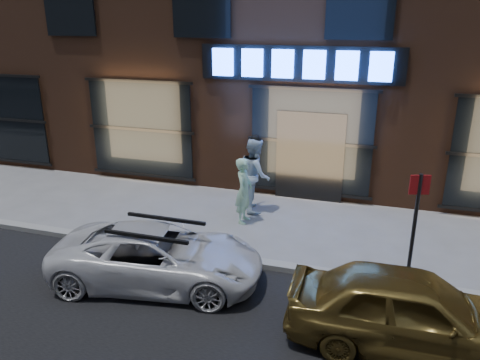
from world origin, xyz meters
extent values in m
plane|color=slate|center=(0.00, 0.00, 0.00)|extent=(90.00, 90.00, 0.00)
cube|color=gray|center=(0.00, 0.00, 0.06)|extent=(60.00, 0.25, 0.12)
cube|color=#54301E|center=(0.00, 8.00, 5.00)|extent=(30.00, 8.00, 10.00)
cube|color=black|center=(-0.40, 3.95, 3.60)|extent=(5.20, 0.06, 0.90)
cube|color=black|center=(0.00, 3.92, 1.20)|extent=(1.80, 0.10, 2.40)
cube|color=#FFBF72|center=(-10.00, 3.98, 1.60)|extent=(3.00, 0.04, 2.60)
cube|color=black|center=(-10.00, 3.94, 1.60)|extent=(3.20, 0.06, 2.80)
cube|color=#FFBF72|center=(-5.00, 3.98, 1.60)|extent=(3.00, 0.04, 2.60)
cube|color=black|center=(-5.00, 3.94, 1.60)|extent=(3.20, 0.06, 2.80)
cube|color=#FFBF72|center=(0.00, 3.98, 1.60)|extent=(3.00, 0.04, 2.60)
cube|color=black|center=(0.00, 3.94, 1.60)|extent=(3.20, 0.06, 2.80)
cube|color=black|center=(-7.00, 3.94, 5.00)|extent=(1.60, 0.06, 1.60)
cube|color=black|center=(-3.00, 3.94, 5.00)|extent=(1.60, 0.06, 1.60)
cube|color=black|center=(1.00, 3.94, 5.00)|extent=(1.60, 0.06, 1.60)
cube|color=#2659FF|center=(-2.40, 3.88, 3.60)|extent=(0.55, 0.12, 0.70)
cube|color=#2659FF|center=(-1.60, 3.88, 3.60)|extent=(0.55, 0.12, 0.70)
cube|color=#2659FF|center=(-0.80, 3.88, 3.60)|extent=(0.55, 0.12, 0.70)
cube|color=#2659FF|center=(0.00, 3.88, 3.60)|extent=(0.55, 0.12, 0.70)
cube|color=#2659FF|center=(0.80, 3.88, 3.60)|extent=(0.55, 0.12, 0.70)
cube|color=#2659FF|center=(1.60, 3.88, 3.60)|extent=(0.55, 0.12, 0.70)
imported|color=#A9DEBC|center=(-1.25, 1.98, 0.80)|extent=(0.39, 0.59, 1.60)
imported|color=silver|center=(-1.19, 2.78, 0.95)|extent=(1.02, 1.13, 1.91)
imported|color=silver|center=(-1.97, -1.12, 0.54)|extent=(4.12, 2.40, 1.08)
imported|color=olive|center=(2.44, -1.67, 0.62)|extent=(3.70, 1.57, 1.25)
cylinder|color=#262628|center=(2.48, 0.10, 1.10)|extent=(0.07, 0.07, 2.20)
cube|color=#A21215|center=(2.48, 0.10, 2.00)|extent=(0.34, 0.13, 0.35)
camera|label=1|loc=(1.76, -8.03, 4.75)|focal=35.00mm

